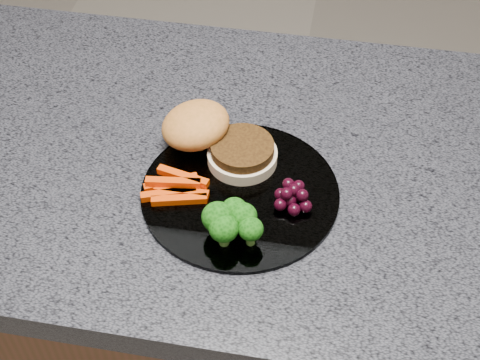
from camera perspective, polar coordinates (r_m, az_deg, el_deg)
name	(u,v)px	position (r m, az deg, el deg)	size (l,w,h in m)	color
island_cabinet	(237,330)	(1.30, -0.29, -12.69)	(1.20, 0.60, 0.86)	#58301E
countertop	(235,165)	(0.94, -0.39, 1.31)	(1.20, 0.60, 0.04)	#44454D
plate	(240,192)	(0.88, 0.00, -1.03)	(0.26, 0.26, 0.01)	white
burger	(212,137)	(0.91, -2.40, 3.66)	(0.18, 0.13, 0.05)	beige
carrot_sticks	(177,187)	(0.87, -5.43, -0.62)	(0.09, 0.06, 0.02)	#E13B03
broccoli	(231,220)	(0.81, -0.76, -3.46)	(0.08, 0.07, 0.05)	#578D33
grape_bunch	(293,196)	(0.85, 4.55, -1.38)	(0.05, 0.05, 0.03)	black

